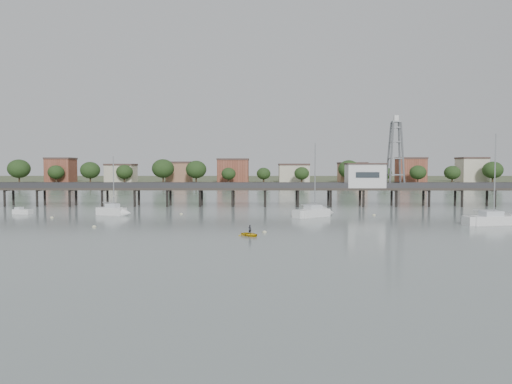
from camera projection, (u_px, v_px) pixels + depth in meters
ground_plane at (236, 256)px, 47.90m from camera, size 500.00×500.00×0.00m
pier at (249, 189)px, 107.62m from camera, size 150.00×5.00×5.50m
pier_building at (365, 175)px, 107.28m from camera, size 8.40×5.40×5.30m
lattice_tower at (396, 155)px, 107.00m from camera, size 3.20×3.20×15.50m
sailboat_b at (116, 211)px, 87.88m from camera, size 6.68×4.31×10.86m
sailboat_c at (318, 213)px, 85.99m from camera, size 7.80×6.70×13.27m
sailboat_d at (500, 220)px, 73.98m from camera, size 8.96×4.07×14.24m
white_tender at (22, 212)px, 90.49m from camera, size 3.68×2.25×1.33m
yellow_dinghy at (250, 236)px, 61.82m from camera, size 2.07×1.78×2.98m
dinghy_occupant at (250, 236)px, 61.82m from camera, size 0.85×1.20×0.27m
mooring_buoys at (247, 221)px, 78.40m from camera, size 75.16×24.96×0.39m
far_shore at (256, 179)px, 287.09m from camera, size 500.00×170.00×10.40m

